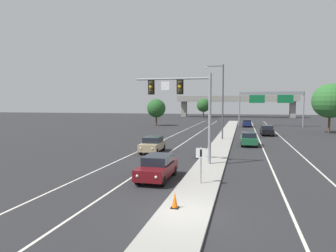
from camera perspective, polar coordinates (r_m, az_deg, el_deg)
The scene contains 20 objects.
ground_plane at distance 14.17m, azimuth 2.93°, elevation -16.29°, with size 260.00×260.00×0.00m, color #28282B.
median_island at distance 31.51m, azimuth 9.16°, elevation -4.74°, with size 2.40×110.00×0.15m, color #9E9B93.
lane_stripe_oncoming_center at distance 39.02m, azimuth 3.11°, elevation -3.06°, with size 0.14×100.00×0.01m, color silver.
lane_stripe_receding_center at distance 38.42m, azimuth 17.04°, elevation -3.36°, with size 0.14×100.00×0.01m, color silver.
edge_stripe_left at distance 39.76m, azimuth -1.57°, elevation -2.92°, with size 0.14×100.00×0.01m, color silver.
edge_stripe_right at distance 38.75m, azimuth 21.93°, elevation -3.42°, with size 0.14×100.00×0.01m, color silver.
overhead_signal_mast at distance 24.64m, azimuth 3.36°, elevation 4.97°, with size 6.18×0.44×7.20m.
median_sign_post at distance 18.52m, azimuth 6.17°, elevation -6.30°, with size 0.60×0.10×2.20m.
street_lamp_median at distance 41.69m, azimuth 9.90°, elevation 5.32°, with size 2.58×0.28×10.00m.
car_oncoming_darkred at distance 20.08m, azimuth -2.02°, elevation -7.68°, with size 1.84×4.48×1.58m.
car_oncoming_tan at distance 31.07m, azimuth -2.88°, elevation -3.43°, with size 1.92×4.51×1.58m.
car_receding_green at distance 37.10m, azimuth 14.85°, elevation -2.31°, with size 1.90×4.50×1.58m.
car_receding_black at distance 49.77m, azimuth 17.99°, elevation -0.74°, with size 1.89×4.50×1.58m.
car_receding_navy at distance 66.62m, azimuth 14.53°, elevation 0.55°, with size 1.85×4.48×1.58m.
traffic_cone_median_nose at distance 14.46m, azimuth 1.28°, elevation -13.73°, with size 0.36×0.36×0.74m.
highway_sign_gantry at distance 68.62m, azimuth 18.69°, elevation 5.03°, with size 13.28×0.42×7.50m.
overpass_bridge at distance 113.40m, azimuth 12.62°, elevation 4.56°, with size 42.40×6.40×7.65m.
tree_far_right_a at distance 57.05m, azimuth 28.02°, elevation 4.17°, with size 5.69×5.69×8.24m.
tree_far_left_a at distance 104.61m, azimuth 6.65°, elevation 3.87°, with size 4.57×4.57×6.61m.
tree_far_left_c at distance 67.72m, azimuth -2.20°, elevation 3.33°, with size 4.11×4.11×5.95m.
Camera 1 is at (2.50, -13.03, 4.97)m, focal length 32.63 mm.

